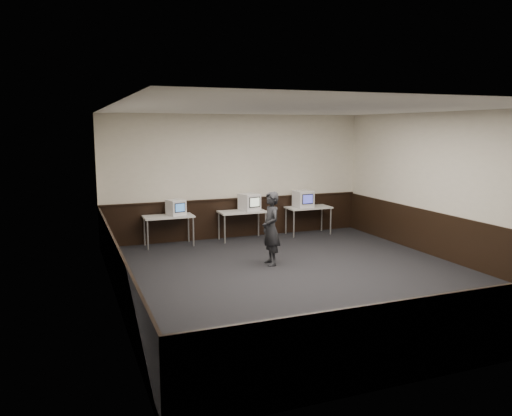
{
  "coord_description": "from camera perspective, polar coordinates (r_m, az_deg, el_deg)",
  "views": [
    {
      "loc": [
        -4.21,
        -8.26,
        2.86
      ],
      "look_at": [
        -0.39,
        1.6,
        1.15
      ],
      "focal_mm": 35.0,
      "sensor_mm": 36.0,
      "label": 1
    }
  ],
  "objects": [
    {
      "name": "front_wall",
      "position": [
        6.12,
        23.01,
        -3.41
      ],
      "size": [
        7.0,
        0.0,
        7.0
      ],
      "primitive_type": "plane",
      "rotation": [
        -1.57,
        0.0,
        0.0
      ],
      "color": "beige",
      "rests_on": "ground"
    },
    {
      "name": "wainscot_left",
      "position": [
        8.62,
        -15.59,
        -7.04
      ],
      "size": [
        0.04,
        7.98,
        1.0
      ],
      "primitive_type": "cube",
      "color": "black",
      "rests_on": "left_wall"
    },
    {
      "name": "floor",
      "position": [
        9.71,
        5.64,
        -8.0
      ],
      "size": [
        8.0,
        8.0,
        0.0
      ],
      "primitive_type": "plane",
      "color": "black",
      "rests_on": "ground"
    },
    {
      "name": "wainscot_rail",
      "position": [
        13.06,
        -2.13,
        1.07
      ],
      "size": [
        6.98,
        0.06,
        0.04
      ],
      "primitive_type": "cube",
      "color": "black",
      "rests_on": "wainscot_back"
    },
    {
      "name": "emac_center",
      "position": [
        12.81,
        -0.75,
        0.69
      ],
      "size": [
        0.54,
        0.55,
        0.44
      ],
      "rotation": [
        0.0,
        0.0,
        0.25
      ],
      "color": "white",
      "rests_on": "desk_center"
    },
    {
      "name": "desk_right",
      "position": [
        13.52,
        6.01,
        -0.15
      ],
      "size": [
        1.2,
        0.6,
        0.75
      ],
      "color": "silver",
      "rests_on": "ground"
    },
    {
      "name": "back_wall",
      "position": [
        13.03,
        -2.2,
        3.62
      ],
      "size": [
        7.0,
        0.0,
        7.0
      ],
      "primitive_type": "plane",
      "rotation": [
        1.57,
        0.0,
        0.0
      ],
      "color": "beige",
      "rests_on": "ground"
    },
    {
      "name": "desk_center",
      "position": [
        12.78,
        -1.59,
        -0.65
      ],
      "size": [
        1.2,
        0.6,
        0.75
      ],
      "color": "silver",
      "rests_on": "ground"
    },
    {
      "name": "wainscot_front",
      "position": [
        6.45,
        22.26,
        -12.96
      ],
      "size": [
        6.98,
        0.04,
        1.0
      ],
      "primitive_type": "cube",
      "color": "black",
      "rests_on": "front_wall"
    },
    {
      "name": "desk_left",
      "position": [
        12.28,
        -9.98,
        -1.19
      ],
      "size": [
        1.2,
        0.6,
        0.75
      ],
      "color": "silver",
      "rests_on": "ground"
    },
    {
      "name": "wainscot_back",
      "position": [
        13.16,
        -2.15,
        -1.16
      ],
      "size": [
        6.98,
        0.04,
        1.0
      ],
      "primitive_type": "cube",
      "color": "black",
      "rests_on": "back_wall"
    },
    {
      "name": "emac_left",
      "position": [
        12.28,
        -9.14,
        0.07
      ],
      "size": [
        0.48,
        0.49,
        0.38
      ],
      "rotation": [
        0.0,
        0.0,
        0.3
      ],
      "color": "white",
      "rests_on": "desk_left"
    },
    {
      "name": "wainscot_right",
      "position": [
        11.53,
        21.34,
        -3.26
      ],
      "size": [
        0.04,
        7.98,
        1.0
      ],
      "primitive_type": "cube",
      "color": "black",
      "rests_on": "right_wall"
    },
    {
      "name": "ceiling",
      "position": [
        9.28,
        5.96,
        11.24
      ],
      "size": [
        8.0,
        8.0,
        0.0
      ],
      "primitive_type": "plane",
      "rotation": [
        3.14,
        0.0,
        0.0
      ],
      "color": "white",
      "rests_on": "back_wall"
    },
    {
      "name": "right_wall",
      "position": [
        11.37,
        21.73,
        2.17
      ],
      "size": [
        0.0,
        8.0,
        8.0
      ],
      "primitive_type": "plane",
      "rotation": [
        1.57,
        0.0,
        -1.57
      ],
      "color": "beige",
      "rests_on": "ground"
    },
    {
      "name": "emac_right",
      "position": [
        13.42,
        5.42,
        1.05
      ],
      "size": [
        0.48,
        0.51,
        0.45
      ],
      "rotation": [
        0.0,
        0.0,
        0.07
      ],
      "color": "white",
      "rests_on": "desk_right"
    },
    {
      "name": "person",
      "position": [
        10.43,
        1.71,
        -2.36
      ],
      "size": [
        0.4,
        0.58,
        1.55
      ],
      "primitive_type": "imported",
      "rotation": [
        0.0,
        0.0,
        -1.62
      ],
      "color": "black",
      "rests_on": "ground"
    },
    {
      "name": "left_wall",
      "position": [
        8.39,
        -16.05,
        0.19
      ],
      "size": [
        0.0,
        8.0,
        8.0
      ],
      "primitive_type": "plane",
      "rotation": [
        1.57,
        0.0,
        1.57
      ],
      "color": "beige",
      "rests_on": "ground"
    }
  ]
}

